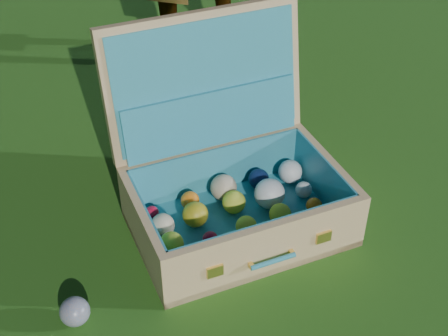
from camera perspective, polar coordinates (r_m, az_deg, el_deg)
ground at (r=2.02m, az=0.72°, el=-2.93°), size 60.00×60.00×0.00m
stray_ball at (r=1.69m, az=-13.49°, el=-12.64°), size 0.08×0.08×0.08m
suitcase at (r=1.87m, az=0.41°, el=-0.24°), size 0.71×0.63×0.59m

